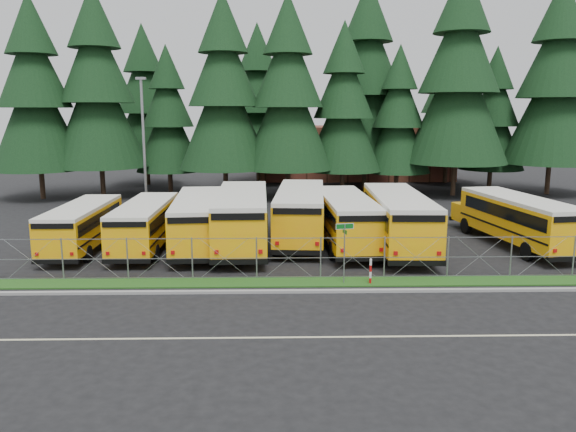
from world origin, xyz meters
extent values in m
plane|color=black|center=(0.00, 0.00, 0.00)|extent=(120.00, 120.00, 0.00)
cube|color=gray|center=(0.00, -3.10, 0.06)|extent=(50.00, 0.25, 0.12)
cube|color=#1B4A15|center=(0.00, -1.70, 0.03)|extent=(50.00, 1.40, 0.06)
cube|color=beige|center=(0.00, -8.00, 0.01)|extent=(50.00, 0.12, 0.01)
cube|color=brown|center=(6.00, 40.00, 3.00)|extent=(22.00, 10.00, 6.00)
cylinder|color=gray|center=(0.00, -1.87, 1.40)|extent=(0.06, 0.06, 2.80)
cube|color=#0D5C19|center=(0.00, -1.87, 2.68)|extent=(0.79, 0.18, 0.22)
cube|color=white|center=(0.00, -1.87, 2.68)|extent=(0.83, 0.18, 0.26)
cube|color=#0D5C19|center=(0.00, -1.87, 2.44)|extent=(0.13, 0.54, 0.18)
cylinder|color=#B20C0C|center=(1.19, -1.98, 0.60)|extent=(0.11, 0.11, 1.20)
cylinder|color=gray|center=(-12.66, 14.82, 5.00)|extent=(0.20, 0.20, 10.00)
cube|color=gray|center=(-12.66, 14.82, 10.05)|extent=(0.70, 0.35, 0.18)
camera|label=1|loc=(-3.09, -26.40, 7.76)|focal=35.00mm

